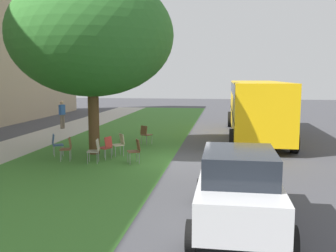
# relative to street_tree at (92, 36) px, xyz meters

# --- Properties ---
(ground) EXTENTS (80.00, 80.00, 0.00)m
(ground) POSITION_rel_street_tree_xyz_m (-0.85, -3.51, -4.74)
(ground) COLOR #424247
(grass_verge) EXTENTS (48.00, 6.00, 0.01)m
(grass_verge) POSITION_rel_street_tree_xyz_m (-0.85, -0.31, -4.73)
(grass_verge) COLOR #3D752D
(grass_verge) RESTS_ON ground
(street_tree) EXTENTS (6.50, 6.50, 7.15)m
(street_tree) POSITION_rel_street_tree_xyz_m (0.00, 0.00, 0.00)
(street_tree) COLOR brown
(street_tree) RESTS_ON ground
(chair_0) EXTENTS (0.48, 0.49, 0.88)m
(chair_0) POSITION_rel_street_tree_xyz_m (-1.64, -0.61, -4.22)
(chair_0) COLOR #ADA393
(chair_0) RESTS_ON ground
(chair_1) EXTENTS (0.56, 0.56, 0.88)m
(chair_1) POSITION_rel_street_tree_xyz_m (-1.43, -2.06, -4.22)
(chair_1) COLOR brown
(chair_1) RESTS_ON ground
(chair_2) EXTENTS (0.52, 0.52, 0.88)m
(chair_2) POSITION_rel_street_tree_xyz_m (-1.40, 0.56, -4.22)
(chair_2) COLOR brown
(chair_2) RESTS_ON ground
(chair_3) EXTENTS (0.53, 0.54, 0.88)m
(chair_3) POSITION_rel_street_tree_xyz_m (-0.96, -0.81, -4.22)
(chair_3) COLOR #B7332D
(chair_3) RESTS_ON ground
(chair_4) EXTENTS (0.57, 0.57, 0.88)m
(chair_4) POSITION_rel_street_tree_xyz_m (-0.65, 1.35, -4.22)
(chair_4) COLOR #335184
(chair_4) RESTS_ON ground
(chair_5) EXTENTS (0.58, 0.57, 0.88)m
(chair_5) POSITION_rel_street_tree_xyz_m (2.46, -1.62, -4.22)
(chair_5) COLOR brown
(chair_5) RESTS_ON ground
(chair_6) EXTENTS (0.58, 0.58, 0.88)m
(chair_6) POSITION_rel_street_tree_xyz_m (-0.23, -1.13, -4.22)
(chair_6) COLOR beige
(chair_6) RESTS_ON ground
(parked_car) EXTENTS (3.70, 1.92, 1.65)m
(parked_car) POSITION_rel_street_tree_xyz_m (-6.86, -5.57, -3.90)
(parked_car) COLOR silver
(parked_car) RESTS_ON ground
(school_bus) EXTENTS (10.40, 2.80, 2.88)m
(school_bus) POSITION_rel_street_tree_xyz_m (5.33, -6.87, -2.98)
(school_bus) COLOR yellow
(school_bus) RESTS_ON ground
(pedestrian_0) EXTENTS (0.41, 0.31, 1.69)m
(pedestrian_0) POSITION_rel_street_tree_xyz_m (6.99, 4.48, -3.81)
(pedestrian_0) COLOR #726659
(pedestrian_0) RESTS_ON ground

